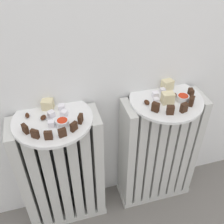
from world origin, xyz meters
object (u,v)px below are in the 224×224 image
Objects in this scene: plate_left at (53,119)px; jam_bowl_right at (183,98)px; radiator_right at (158,152)px; jam_bowl_left at (63,123)px; radiator_left at (62,173)px; plate_right at (166,100)px; fork at (54,123)px.

plate_left is 6.19× the size of jam_bowl_right.
radiator_right is at bearing 0.00° from plate_left.
radiator_left is at bearing 122.16° from jam_bowl_left.
radiator_left is 2.00× the size of plate_right.
radiator_left is at bearing 176.52° from jam_bowl_right.
plate_left is 0.03m from fork.
jam_bowl_right is at bearing -29.31° from radiator_right.
plate_left is at bearing 180.00° from plate_right.
jam_bowl_left is at bearing -57.84° from plate_left.
radiator_left is 0.60m from jam_bowl_right.
fork is at bearing 179.81° from jam_bowl_right.
fork reaches higher than radiator_left.
jam_bowl_left is at bearing -173.15° from plate_right.
plate_right is (0.45, 0.00, 0.00)m from plate_left.
radiator_left is at bearing 180.00° from radiator_right.
fork is (-0.45, -0.03, 0.31)m from radiator_right.
jam_bowl_left is (0.03, -0.05, 0.33)m from radiator_left.
plate_right is at bearing 6.85° from jam_bowl_left.
jam_bowl_left reaches higher than radiator_left.
fork reaches higher than plate_right.
jam_bowl_left is 0.93× the size of jam_bowl_right.
plate_left is (-0.00, 0.00, 0.31)m from radiator_left.
jam_bowl_right is (0.48, 0.02, 0.00)m from jam_bowl_left.
fork is (-0.50, 0.00, -0.01)m from jam_bowl_right.
plate_left is at bearing 122.16° from jam_bowl_left.
plate_left reaches higher than radiator_left.
plate_left is 6.69× the size of jam_bowl_left.
radiator_right is 0.31m from plate_right.
plate_right reaches higher than radiator_right.
plate_right is at bearing 0.00° from radiator_right.
plate_left is (-0.45, 0.00, 0.31)m from radiator_right.
radiator_right is at bearing 6.85° from jam_bowl_left.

